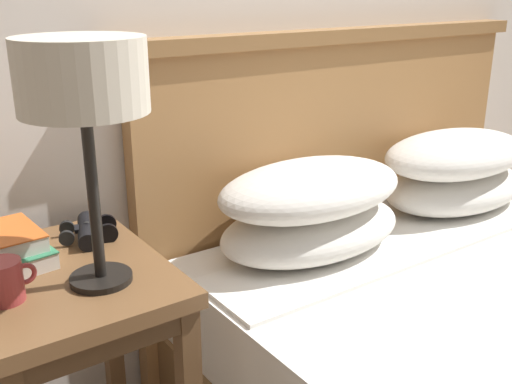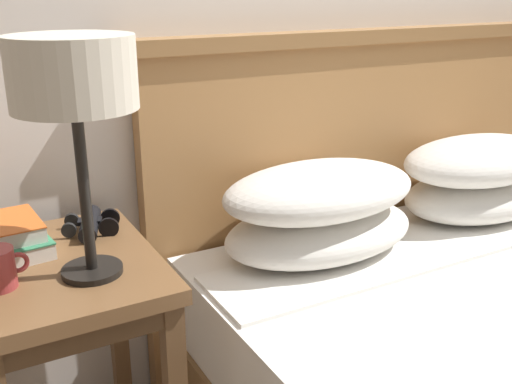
{
  "view_description": "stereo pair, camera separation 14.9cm",
  "coord_description": "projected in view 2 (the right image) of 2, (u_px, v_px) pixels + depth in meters",
  "views": [
    {
      "loc": [
        -1.01,
        -0.6,
        1.24
      ],
      "look_at": [
        -0.21,
        0.56,
        0.75
      ],
      "focal_mm": 42.0,
      "sensor_mm": 36.0,
      "label": 1
    },
    {
      "loc": [
        -0.89,
        -0.67,
        1.24
      ],
      "look_at": [
        -0.21,
        0.56,
        0.75
      ],
      "focal_mm": 42.0,
      "sensor_mm": 36.0,
      "label": 2
    }
  ],
  "objects": [
    {
      "name": "nightstand",
      "position": [
        64.0,
        302.0,
        1.38
      ],
      "size": [
        0.42,
        0.53,
        0.65
      ],
      "color": "brown",
      "rests_on": "ground_plane"
    },
    {
      "name": "table_lamp",
      "position": [
        73.0,
        81.0,
        1.15
      ],
      "size": [
        0.25,
        0.25,
        0.5
      ],
      "color": "black",
      "rests_on": "nightstand"
    },
    {
      "name": "book_on_nightstand",
      "position": [
        12.0,
        244.0,
        1.38
      ],
      "size": [
        0.16,
        0.21,
        0.04
      ],
      "color": "silver",
      "rests_on": "nightstand"
    },
    {
      "name": "book_stacked_on_top",
      "position": [
        9.0,
        228.0,
        1.38
      ],
      "size": [
        0.14,
        0.19,
        0.04
      ],
      "color": "silver",
      "rests_on": "book_on_nightstand"
    },
    {
      "name": "binoculars_pair",
      "position": [
        91.0,
        224.0,
        1.5
      ],
      "size": [
        0.15,
        0.16,
        0.05
      ],
      "color": "black",
      "rests_on": "nightstand"
    }
  ]
}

